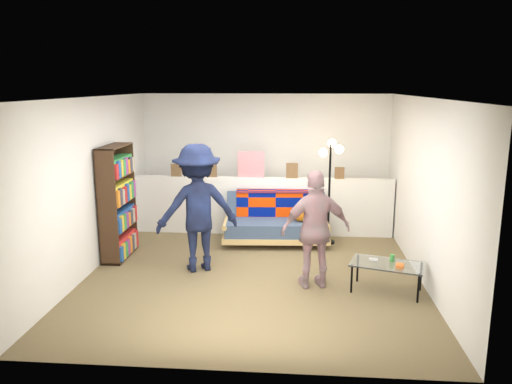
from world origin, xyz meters
TOP-DOWN VIEW (x-y plane):
  - ground at (0.00, 0.00)m, footprint 5.00×5.00m
  - room_shell at (0.00, 0.47)m, footprint 4.60×5.05m
  - half_wall_ledge at (0.00, 1.80)m, footprint 4.45×0.15m
  - ledge_decor at (-0.23, 1.78)m, footprint 2.97×0.02m
  - futon_sofa at (0.27, 1.32)m, footprint 1.76×0.93m
  - bookshelf at (-2.08, 0.45)m, footprint 0.28×0.85m
  - coffee_table at (1.73, -0.56)m, footprint 0.99×0.73m
  - floor_lamp at (1.12, 1.40)m, footprint 0.38×0.31m
  - person_left at (-0.78, 0.03)m, footprint 1.32×1.05m
  - person_right at (0.83, -0.46)m, footprint 0.96×0.57m

SIDE VIEW (x-z plane):
  - ground at x=0.00m, z-range 0.00..0.00m
  - futon_sofa at x=0.27m, z-range -0.03..0.71m
  - coffee_table at x=1.73m, z-range 0.12..0.58m
  - half_wall_ledge at x=0.00m, z-range 0.00..1.00m
  - person_right at x=0.83m, z-range 0.00..1.52m
  - bookshelf at x=-2.08m, z-range -0.06..1.64m
  - person_left at x=-0.78m, z-range 0.00..1.78m
  - ledge_decor at x=-0.23m, z-range 0.95..1.40m
  - floor_lamp at x=1.12m, z-range 0.36..2.06m
  - room_shell at x=0.00m, z-range 0.45..2.90m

